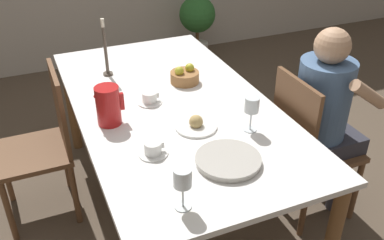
{
  "coord_description": "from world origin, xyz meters",
  "views": [
    {
      "loc": [
        -0.71,
        -1.97,
        1.91
      ],
      "look_at": [
        0.0,
        -0.29,
        0.8
      ],
      "focal_mm": 40.0,
      "sensor_mm": 36.0,
      "label": 1
    }
  ],
  "objects_px": {
    "serving_tray": "(228,160)",
    "fruit_bowl": "(185,76)",
    "wine_glass_juice": "(183,180)",
    "bread_plate": "(196,125)",
    "chair_person_side": "(308,145)",
    "chair_opposite": "(44,143)",
    "red_pitcher": "(108,105)",
    "candlestick_tall": "(106,53)",
    "person_seated": "(326,110)",
    "potted_plant": "(197,21)",
    "teacup_across": "(150,98)",
    "wine_glass_water": "(252,106)",
    "teacup_near_person": "(153,149)"
  },
  "relations": [
    {
      "from": "serving_tray",
      "to": "fruit_bowl",
      "type": "distance_m",
      "value": 0.84
    },
    {
      "from": "teacup_near_person",
      "to": "chair_person_side",
      "type": "bearing_deg",
      "value": 4.53
    },
    {
      "from": "chair_person_side",
      "to": "teacup_near_person",
      "type": "height_order",
      "value": "chair_person_side"
    },
    {
      "from": "chair_person_side",
      "to": "potted_plant",
      "type": "height_order",
      "value": "chair_person_side"
    },
    {
      "from": "serving_tray",
      "to": "potted_plant",
      "type": "distance_m",
      "value": 2.93
    },
    {
      "from": "wine_glass_water",
      "to": "person_seated",
      "type": "bearing_deg",
      "value": 7.49
    },
    {
      "from": "teacup_near_person",
      "to": "serving_tray",
      "type": "distance_m",
      "value": 0.35
    },
    {
      "from": "wine_glass_juice",
      "to": "potted_plant",
      "type": "relative_size",
      "value": 0.26
    },
    {
      "from": "person_seated",
      "to": "potted_plant",
      "type": "bearing_deg",
      "value": 173.58
    },
    {
      "from": "serving_tray",
      "to": "red_pitcher",
      "type": "bearing_deg",
      "value": 126.88
    },
    {
      "from": "wine_glass_water",
      "to": "potted_plant",
      "type": "relative_size",
      "value": 0.26
    },
    {
      "from": "chair_opposite",
      "to": "person_seated",
      "type": "xyz_separation_m",
      "value": [
        1.5,
        -0.61,
        0.21
      ]
    },
    {
      "from": "person_seated",
      "to": "fruit_bowl",
      "type": "bearing_deg",
      "value": -131.45
    },
    {
      "from": "person_seated",
      "to": "wine_glass_water",
      "type": "distance_m",
      "value": 0.56
    },
    {
      "from": "chair_opposite",
      "to": "red_pitcher",
      "type": "height_order",
      "value": "red_pitcher"
    },
    {
      "from": "red_pitcher",
      "to": "wine_glass_water",
      "type": "bearing_deg",
      "value": -28.11
    },
    {
      "from": "serving_tray",
      "to": "candlestick_tall",
      "type": "bearing_deg",
      "value": 104.07
    },
    {
      "from": "serving_tray",
      "to": "candlestick_tall",
      "type": "relative_size",
      "value": 0.82
    },
    {
      "from": "chair_person_side",
      "to": "wine_glass_juice",
      "type": "distance_m",
      "value": 1.13
    },
    {
      "from": "wine_glass_water",
      "to": "serving_tray",
      "type": "xyz_separation_m",
      "value": [
        -0.23,
        -0.2,
        -0.12
      ]
    },
    {
      "from": "red_pitcher",
      "to": "serving_tray",
      "type": "bearing_deg",
      "value": -53.12
    },
    {
      "from": "wine_glass_water",
      "to": "candlestick_tall",
      "type": "xyz_separation_m",
      "value": [
        -0.51,
        0.91,
        0.01
      ]
    },
    {
      "from": "wine_glass_water",
      "to": "fruit_bowl",
      "type": "height_order",
      "value": "wine_glass_water"
    },
    {
      "from": "candlestick_tall",
      "to": "chair_opposite",
      "type": "bearing_deg",
      "value": -153.5
    },
    {
      "from": "person_seated",
      "to": "potted_plant",
      "type": "relative_size",
      "value": 1.68
    },
    {
      "from": "wine_glass_juice",
      "to": "bread_plate",
      "type": "bearing_deg",
      "value": 61.7
    },
    {
      "from": "wine_glass_juice",
      "to": "fruit_bowl",
      "type": "xyz_separation_m",
      "value": [
        0.42,
        1.01,
        -0.09
      ]
    },
    {
      "from": "chair_person_side",
      "to": "teacup_across",
      "type": "relative_size",
      "value": 6.74
    },
    {
      "from": "red_pitcher",
      "to": "wine_glass_juice",
      "type": "distance_m",
      "value": 0.73
    },
    {
      "from": "red_pitcher",
      "to": "potted_plant",
      "type": "bearing_deg",
      "value": 56.65
    },
    {
      "from": "chair_opposite",
      "to": "red_pitcher",
      "type": "relative_size",
      "value": 4.56
    },
    {
      "from": "teacup_near_person",
      "to": "chair_opposite",
      "type": "bearing_deg",
      "value": 123.42
    },
    {
      "from": "red_pitcher",
      "to": "wine_glass_water",
      "type": "xyz_separation_m",
      "value": [
        0.63,
        -0.34,
        0.03
      ]
    },
    {
      "from": "wine_glass_water",
      "to": "potted_plant",
      "type": "xyz_separation_m",
      "value": [
        0.81,
        2.52,
        -0.44
      ]
    },
    {
      "from": "person_seated",
      "to": "wine_glass_juice",
      "type": "distance_m",
      "value": 1.16
    },
    {
      "from": "wine_glass_juice",
      "to": "teacup_across",
      "type": "bearing_deg",
      "value": 80.6
    },
    {
      "from": "chair_opposite",
      "to": "red_pitcher",
      "type": "xyz_separation_m",
      "value": [
        0.34,
        -0.35,
        0.36
      ]
    },
    {
      "from": "fruit_bowl",
      "to": "candlestick_tall",
      "type": "xyz_separation_m",
      "value": [
        -0.41,
        0.29,
        0.1
      ]
    },
    {
      "from": "candlestick_tall",
      "to": "wine_glass_juice",
      "type": "bearing_deg",
      "value": -90.49
    },
    {
      "from": "teacup_across",
      "to": "potted_plant",
      "type": "height_order",
      "value": "teacup_across"
    },
    {
      "from": "chair_person_side",
      "to": "wine_glass_juice",
      "type": "xyz_separation_m",
      "value": [
        -0.96,
        -0.46,
        0.39
      ]
    },
    {
      "from": "teacup_across",
      "to": "candlestick_tall",
      "type": "distance_m",
      "value": 0.48
    },
    {
      "from": "fruit_bowl",
      "to": "bread_plate",
      "type": "bearing_deg",
      "value": -105.71
    },
    {
      "from": "fruit_bowl",
      "to": "teacup_across",
      "type": "bearing_deg",
      "value": -149.32
    },
    {
      "from": "chair_person_side",
      "to": "red_pitcher",
      "type": "xyz_separation_m",
      "value": [
        -1.07,
        0.27,
        0.36
      ]
    },
    {
      "from": "potted_plant",
      "to": "chair_person_side",
      "type": "bearing_deg",
      "value": -98.46
    },
    {
      "from": "bread_plate",
      "to": "chair_person_side",
      "type": "bearing_deg",
      "value": -4.78
    },
    {
      "from": "wine_glass_juice",
      "to": "fruit_bowl",
      "type": "bearing_deg",
      "value": 67.65
    },
    {
      "from": "teacup_across",
      "to": "serving_tray",
      "type": "xyz_separation_m",
      "value": [
        0.15,
        -0.67,
        -0.01
      ]
    },
    {
      "from": "wine_glass_water",
      "to": "candlestick_tall",
      "type": "distance_m",
      "value": 1.04
    }
  ]
}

